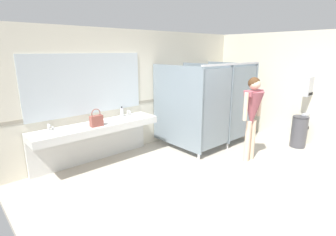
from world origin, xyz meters
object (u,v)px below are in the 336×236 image
(handbag, at_px, (96,120))
(paper_towel_dispenser_lower, at_px, (306,122))
(trash_bin, at_px, (299,132))
(paper_towel_dispenser_upper, at_px, (309,86))
(soap_dispenser, at_px, (122,112))
(person_standing, at_px, (252,109))

(handbag, bearing_deg, paper_towel_dispenser_lower, -25.85)
(trash_bin, bearing_deg, handbag, 152.98)
(paper_towel_dispenser_upper, relative_size, soap_dispenser, 2.03)
(trash_bin, distance_m, handbag, 4.57)
(paper_towel_dispenser_lower, relative_size, person_standing, 0.24)
(trash_bin, height_order, handbag, handbag)
(person_standing, bearing_deg, handbag, 145.52)
(person_standing, bearing_deg, trash_bin, -12.67)
(trash_bin, xyz_separation_m, soap_dispenser, (-3.29, 2.38, 0.56))
(paper_towel_dispenser_lower, distance_m, person_standing, 1.91)
(trash_bin, xyz_separation_m, handbag, (-4.04, 2.06, 0.59))
(person_standing, xyz_separation_m, handbag, (-2.49, 1.71, -0.14))
(soap_dispenser, bearing_deg, person_standing, -49.42)
(paper_towel_dispenser_upper, height_order, paper_towel_dispenser_lower, paper_towel_dispenser_upper)
(paper_towel_dispenser_lower, bearing_deg, handbag, 154.15)
(trash_bin, bearing_deg, paper_towel_dispenser_lower, -4.87)
(person_standing, bearing_deg, paper_towel_dispenser_upper, -10.92)
(person_standing, relative_size, soap_dispenser, 7.87)
(person_standing, xyz_separation_m, soap_dispenser, (-1.74, 2.04, -0.16))
(paper_towel_dispenser_lower, xyz_separation_m, trash_bin, (-0.26, 0.02, -0.20))
(paper_towel_dispenser_lower, xyz_separation_m, person_standing, (-1.80, 0.37, 0.52))
(trash_bin, bearing_deg, soap_dispenser, 144.08)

